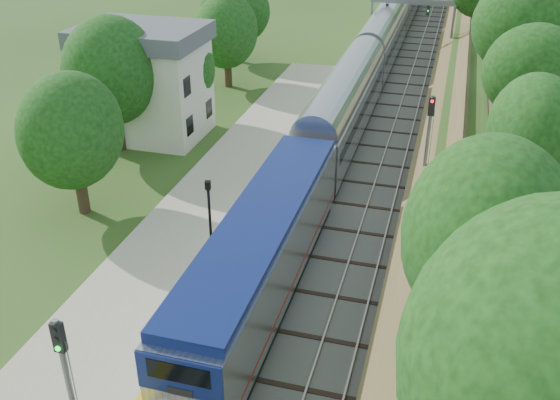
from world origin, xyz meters
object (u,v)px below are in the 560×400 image
(signal_gantry, at_px, (412,13))
(train, at_px, (382,43))
(lamppost_far, at_px, (210,225))
(signal_platform, at_px, (68,380))
(signal_farside, at_px, (428,139))
(station_building, at_px, (146,81))

(signal_gantry, height_order, train, signal_gantry)
(lamppost_far, distance_m, signal_platform, 12.63)
(train, distance_m, lamppost_far, 37.68)
(train, bearing_deg, signal_farside, -77.58)
(signal_platform, relative_size, signal_farside, 0.91)
(train, height_order, signal_platform, signal_platform)
(station_building, distance_m, signal_platform, 29.53)
(station_building, relative_size, signal_platform, 1.44)
(signal_gantry, relative_size, lamppost_far, 1.96)
(lamppost_far, bearing_deg, signal_platform, -88.06)
(signal_farside, bearing_deg, signal_platform, -112.57)
(station_building, xyz_separation_m, signal_farside, (20.20, -5.47, 0.04))
(signal_gantry, xyz_separation_m, signal_farside, (3.73, -30.46, -0.69))
(station_building, xyz_separation_m, signal_gantry, (16.47, 24.99, 0.73))
(signal_gantry, relative_size, signal_platform, 1.41)
(lamppost_far, bearing_deg, signal_gantry, 81.73)
(signal_gantry, distance_m, lamppost_far, 40.35)
(signal_platform, bearing_deg, lamppost_far, 91.94)
(lamppost_far, height_order, signal_platform, signal_platform)
(signal_platform, distance_m, signal_farside, 23.71)
(signal_gantry, height_order, signal_farside, signal_farside)
(train, xyz_separation_m, signal_platform, (-2.90, -50.03, 1.79))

